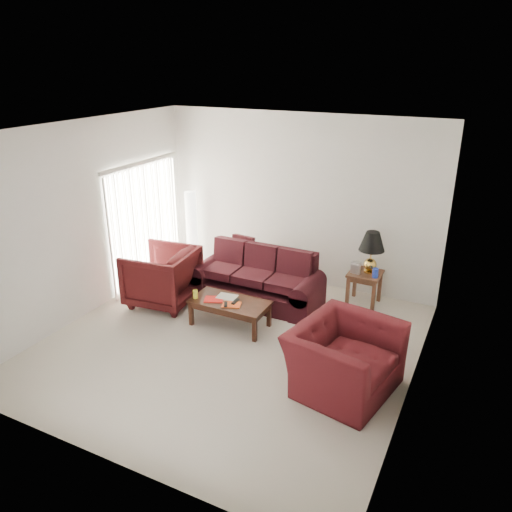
{
  "coord_description": "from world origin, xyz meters",
  "views": [
    {
      "loc": [
        3.09,
        -5.37,
        3.82
      ],
      "look_at": [
        0.0,
        0.85,
        1.05
      ],
      "focal_mm": 35.0,
      "sensor_mm": 36.0,
      "label": 1
    }
  ],
  "objects": [
    {
      "name": "magazine_orange",
      "position": [
        -0.16,
        0.36,
        0.42
      ],
      "size": [
        0.32,
        0.28,
        0.02
      ],
      "primitive_type": "cube",
      "rotation": [
        0.0,
        0.0,
        0.3
      ],
      "color": "#E2501A",
      "rests_on": "coffee_table"
    },
    {
      "name": "table_lamp",
      "position": [
        1.43,
        2.13,
        0.91
      ],
      "size": [
        0.51,
        0.51,
        0.69
      ],
      "primitive_type": null,
      "rotation": [
        0.0,
        0.0,
        0.27
      ],
      "color": "gold",
      "rests_on": "end_table"
    },
    {
      "name": "armchair_left",
      "position": [
        -1.62,
        0.64,
        0.47
      ],
      "size": [
        1.15,
        1.12,
        0.95
      ],
      "primitive_type": "imported",
      "rotation": [
        0.0,
        0.0,
        -1.46
      ],
      "color": "#3B0D0F",
      "rests_on": "ground"
    },
    {
      "name": "yellow_glass",
      "position": [
        -0.77,
        0.32,
        0.48
      ],
      "size": [
        0.08,
        0.08,
        0.13
      ],
      "primitive_type": "cylinder",
      "rotation": [
        0.0,
        0.0,
        0.08
      ],
      "color": "yellow",
      "rests_on": "coffee_table"
    },
    {
      "name": "blinds",
      "position": [
        -2.42,
        1.3,
        1.08
      ],
      "size": [
        0.1,
        2.0,
        2.16
      ],
      "primitive_type": "cube",
      "color": "silver",
      "rests_on": "ground"
    },
    {
      "name": "magazine_white",
      "position": [
        -0.35,
        0.55,
        0.42
      ],
      "size": [
        0.31,
        0.25,
        0.02
      ],
      "primitive_type": "cube",
      "rotation": [
        0.0,
        0.0,
        0.1
      ],
      "color": "beige",
      "rests_on": "coffee_table"
    },
    {
      "name": "throw_pillow",
      "position": [
        -0.79,
        1.91,
        0.7
      ],
      "size": [
        0.43,
        0.24,
        0.43
      ],
      "primitive_type": "cube",
      "rotation": [
        -0.21,
        0.0,
        -0.11
      ],
      "color": "black",
      "rests_on": "sofa"
    },
    {
      "name": "armchair_right",
      "position": [
        1.75,
        -0.27,
        0.41
      ],
      "size": [
        1.34,
        1.47,
        0.83
      ],
      "primitive_type": "imported",
      "rotation": [
        0.0,
        0.0,
        1.37
      ],
      "color": "#481015",
      "rests_on": "ground"
    },
    {
      "name": "sofa",
      "position": [
        -0.26,
        1.37,
        0.44
      ],
      "size": [
        2.17,
        0.96,
        0.89
      ],
      "primitive_type": null,
      "rotation": [
        0.0,
        0.0,
        0.01
      ],
      "color": "black",
      "rests_on": "ground"
    },
    {
      "name": "clock",
      "position": [
        1.24,
        1.98,
        0.64
      ],
      "size": [
        0.16,
        0.08,
        0.16
      ],
      "primitive_type": "cube",
      "rotation": [
        0.0,
        0.0,
        -0.17
      ],
      "color": "silver",
      "rests_on": "end_table"
    },
    {
      "name": "end_table",
      "position": [
        1.38,
        2.08,
        0.28
      ],
      "size": [
        0.55,
        0.55,
        0.56
      ],
      "primitive_type": null,
      "rotation": [
        0.0,
        0.0,
        -0.07
      ],
      "color": "#53261C",
      "rests_on": "ground"
    },
    {
      "name": "floor_lamp",
      "position": [
        -2.05,
        2.2,
        0.76
      ],
      "size": [
        0.26,
        0.26,
        1.52
      ],
      "primitive_type": null,
      "rotation": [
        0.0,
        0.0,
        -0.06
      ],
      "color": "white",
      "rests_on": "ground"
    },
    {
      "name": "remote_b",
      "position": [
        -0.14,
        0.44,
        0.44
      ],
      "size": [
        0.06,
        0.18,
        0.02
      ],
      "primitive_type": "cube",
      "rotation": [
        0.0,
        0.0,
        0.04
      ],
      "color": "black",
      "rests_on": "coffee_table"
    },
    {
      "name": "blue_canister",
      "position": [
        1.57,
        1.96,
        0.64
      ],
      "size": [
        0.1,
        0.1,
        0.15
      ],
      "primitive_type": "cylinder",
      "rotation": [
        0.0,
        0.0,
        0.06
      ],
      "color": "#1A32AB",
      "rests_on": "end_table"
    },
    {
      "name": "floor",
      "position": [
        0.0,
        0.0,
        0.0
      ],
      "size": [
        5.0,
        5.0,
        0.0
      ],
      "primitive_type": "plane",
      "color": "silver",
      "rests_on": "ground"
    },
    {
      "name": "magazine_red",
      "position": [
        -0.48,
        0.39,
        0.42
      ],
      "size": [
        0.35,
        0.31,
        0.02
      ],
      "primitive_type": "cube",
      "rotation": [
        0.0,
        0.0,
        0.39
      ],
      "color": "red",
      "rests_on": "coffee_table"
    },
    {
      "name": "picture_frame",
      "position": [
        1.18,
        2.24,
        0.64
      ],
      "size": [
        0.15,
        0.18,
        0.05
      ],
      "primitive_type": "cube",
      "rotation": [
        1.36,
        0.0,
        -0.12
      ],
      "color": "#B8B9BD",
      "rests_on": "end_table"
    },
    {
      "name": "remote_a",
      "position": [
        -0.23,
        0.3,
        0.44
      ],
      "size": [
        0.12,
        0.16,
        0.02
      ],
      "primitive_type": "cube",
      "rotation": [
        0.0,
        0.0,
        0.5
      ],
      "color": "black",
      "rests_on": "coffee_table"
    },
    {
      "name": "coffee_table",
      "position": [
        -0.25,
        0.46,
        0.21
      ],
      "size": [
        1.32,
        1.0,
        0.41
      ],
      "primitive_type": null,
      "rotation": [
        0.0,
        0.0,
        0.39
      ],
      "color": "black",
      "rests_on": "ground"
    }
  ]
}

